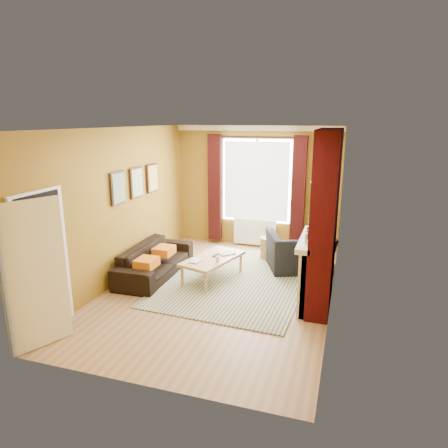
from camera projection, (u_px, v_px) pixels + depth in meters
The scene contains 12 objects.
ground at pixel (220, 290), 7.07m from camera, with size 5.50×5.50×0.00m, color olive.
room_walls at pixel (260, 213), 6.78m from camera, with size 3.82×5.54×2.83m.
striped_rug at pixel (238, 279), 7.54m from camera, with size 2.67×3.58×0.02m.
sofa at pixel (155, 260), 7.70m from camera, with size 2.04×0.80×0.59m, color black.
armchair at pixel (299, 252), 7.91m from camera, with size 1.19×1.04×0.78m, color black.
coffee_table at pixel (213, 260), 7.46m from camera, with size 0.98×1.43×0.44m.
wicker_stool at pixel (269, 248), 8.63m from camera, with size 0.39×0.39×0.47m.
floor_lamp at pixel (315, 198), 8.55m from camera, with size 0.30×0.30×1.64m.
book_a at pixel (191, 260), 7.27m from camera, with size 0.19×0.25×0.02m, color #999999.
book_b at pixel (225, 251), 7.74m from camera, with size 0.22×0.31×0.02m, color #999999.
mug at pixel (217, 260), 7.20m from camera, with size 0.09×0.09×0.09m, color #999999.
tv_remote at pixel (215, 255), 7.52m from camera, with size 0.06×0.17×0.02m.
Camera 1 is at (2.05, -6.21, 2.94)m, focal length 32.00 mm.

